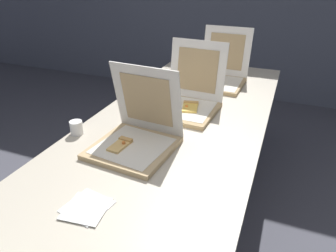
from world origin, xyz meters
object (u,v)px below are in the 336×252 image
Objects in this scene: table at (176,130)px; napkin_pile at (87,207)px; cup_white_near_left at (76,128)px; pizza_box_front at (136,137)px; pizza_box_middle at (187,101)px; pizza_box_back at (219,76)px; cup_white_far at (159,88)px.

napkin_pile is (-0.05, -0.71, 0.05)m from table.
cup_white_near_left is 0.53m from napkin_pile.
pizza_box_front reaches higher than napkin_pile.
napkin_pile is at bearing -50.29° from cup_white_near_left.
pizza_box_front is 0.89× the size of pizza_box_middle.
pizza_box_middle is 0.61m from cup_white_near_left.
pizza_box_back reaches higher than napkin_pile.
pizza_box_back is at bearing 85.08° from napkin_pile.
pizza_box_back reaches higher than pizza_box_front.
pizza_box_front is 0.91× the size of pizza_box_back.
pizza_box_middle reaches higher than cup_white_far.
table is 0.42m from cup_white_far.
table is 0.66m from pizza_box_back.
table is 0.19m from pizza_box_middle.
cup_white_far is at bearing 76.41° from cup_white_near_left.
table is at bearing 85.64° from napkin_pile.
cup_white_near_left reaches higher than napkin_pile.
pizza_box_middle is at bearing 49.46° from cup_white_near_left.
napkin_pile is at bearing -82.15° from pizza_box_front.
table is 0.32m from pizza_box_front.
cup_white_far reaches higher than napkin_pile.
napkin_pile reaches higher than table.
table is at bearing -93.73° from pizza_box_back.
pizza_box_front is 5.45× the size of cup_white_far.
cup_white_near_left is 1.00× the size of cup_white_far.
cup_white_far reaches higher than table.
napkin_pile is (0.34, -0.41, -0.03)m from cup_white_near_left.
cup_white_far is 0.40× the size of napkin_pile.
pizza_box_back is (0.14, 0.95, -0.00)m from pizza_box_front.
cup_white_near_left and cup_white_far have the same top height.
pizza_box_back reaches higher than cup_white_far.
pizza_box_middle is 0.88m from napkin_pile.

